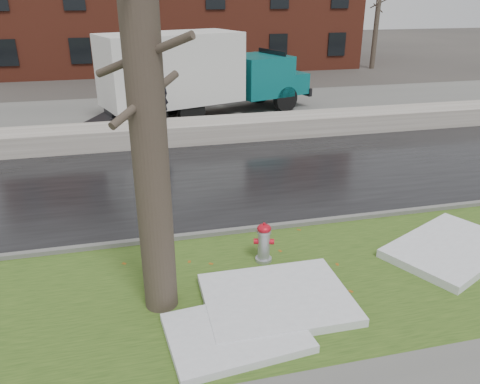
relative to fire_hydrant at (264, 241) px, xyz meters
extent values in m
plane|color=#47423D|center=(-0.51, 0.34, -0.51)|extent=(120.00, 120.00, 0.00)
cube|color=#2A4416|center=(-0.51, -0.91, -0.49)|extent=(60.00, 4.50, 0.04)
cube|color=black|center=(-0.51, 4.84, -0.49)|extent=(60.00, 7.00, 0.03)
cube|color=slate|center=(-0.51, 13.34, -0.49)|extent=(60.00, 9.00, 0.03)
cube|color=slate|center=(-0.51, 1.34, -0.44)|extent=(60.00, 0.15, 0.14)
cube|color=beige|center=(-0.51, 9.04, -0.13)|extent=(60.00, 1.60, 0.75)
cylinder|color=brown|center=(-6.51, 26.34, 2.74)|extent=(0.36, 0.36, 6.50)
cylinder|color=brown|center=(-6.51, 26.34, 3.69)|extent=(0.84, 1.62, 0.73)
cylinder|color=brown|center=(-6.51, 26.34, 3.09)|extent=(1.40, 0.61, 0.63)
cylinder|color=brown|center=(15.49, 24.34, 2.74)|extent=(0.36, 0.36, 6.50)
cylinder|color=brown|center=(15.49, 24.34, 3.69)|extent=(0.84, 1.62, 0.73)
cylinder|color=brown|center=(15.49, 24.34, 3.09)|extent=(1.40, 0.61, 0.63)
cylinder|color=#9C9FA4|center=(0.00, -0.01, -0.09)|extent=(0.31, 0.31, 0.76)
ellipsoid|color=#B10E1C|center=(0.00, -0.01, 0.29)|extent=(0.36, 0.36, 0.17)
cylinder|color=#B10E1C|center=(0.00, -0.01, 0.38)|extent=(0.07, 0.07, 0.05)
cylinder|color=#B10E1C|center=(-0.15, 0.04, -0.02)|extent=(0.14, 0.14, 0.12)
cylinder|color=#B10E1C|center=(0.15, -0.05, -0.02)|extent=(0.14, 0.14, 0.12)
cylinder|color=#9C9FA4|center=(0.04, 0.14, -0.02)|extent=(0.18, 0.15, 0.15)
cylinder|color=brown|center=(-2.20, -0.99, 3.15)|extent=(0.77, 0.77, 7.24)
cylinder|color=brown|center=(-2.20, -0.99, 3.87)|extent=(1.44, 1.26, 0.75)
cylinder|color=brown|center=(-2.20, -0.99, 3.25)|extent=(1.16, 1.14, 0.65)
cube|color=black|center=(0.77, 12.68, 0.19)|extent=(8.49, 3.68, 0.24)
cube|color=silver|center=(-0.55, 12.25, 1.74)|extent=(6.34, 4.35, 2.90)
cube|color=#0C686C|center=(3.68, 13.63, 1.10)|extent=(3.14, 3.21, 1.82)
cube|color=#0C686C|center=(5.16, 14.11, 0.67)|extent=(1.96, 2.64, 0.97)
cube|color=black|center=(4.39, 13.86, 1.74)|extent=(0.75, 2.07, 0.97)
cube|color=black|center=(-3.92, 11.15, -0.16)|extent=(2.14, 1.79, 0.72)
cylinder|color=black|center=(4.79, 12.81, 0.08)|extent=(1.22, 0.67, 1.18)
cylinder|color=black|center=(4.09, 14.95, 0.08)|extent=(1.22, 0.67, 1.18)
cylinder|color=black|center=(0.10, 11.28, 0.08)|extent=(1.22, 0.67, 1.18)
cylinder|color=black|center=(-0.60, 13.42, 0.08)|extent=(1.22, 0.67, 1.18)
cylinder|color=black|center=(-1.53, 10.74, 0.08)|extent=(1.22, 0.67, 1.18)
cylinder|color=black|center=(-2.23, 12.89, 0.08)|extent=(1.22, 0.67, 1.18)
imported|color=black|center=(-1.32, 9.64, 1.19)|extent=(0.75, 0.55, 1.90)
cube|color=silver|center=(-0.17, -1.46, -0.39)|extent=(2.61, 2.02, 0.16)
cube|color=silver|center=(-1.09, -2.16, -0.40)|extent=(2.35, 1.81, 0.14)
cube|color=silver|center=(4.03, -0.63, -0.38)|extent=(3.31, 2.84, 0.18)
camera|label=1|loc=(-2.46, -8.12, 4.72)|focal=35.00mm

